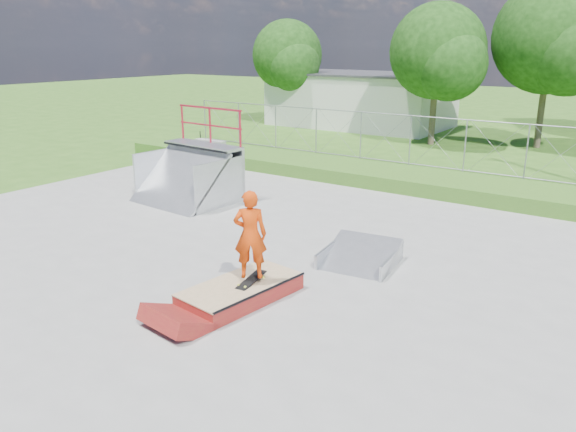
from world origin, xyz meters
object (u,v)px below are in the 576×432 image
at_px(grind_box, 241,292).
at_px(quarter_pipe, 184,157).
at_px(skater, 250,238).
at_px(flat_bank_ramp, 360,256).

distance_m(grind_box, quarter_pipe, 7.50).
height_order(grind_box, quarter_pipe, quarter_pipe).
relative_size(quarter_pipe, skater, 1.66).
xyz_separation_m(grind_box, flat_bank_ramp, (1.04, 2.89, 0.05)).
relative_size(grind_box, quarter_pipe, 0.89).
bearing_deg(flat_bank_ramp, skater, -115.76).
relative_size(grind_box, skater, 1.48).
bearing_deg(grind_box, skater, 55.38).
distance_m(quarter_pipe, skater, 7.42).
bearing_deg(flat_bank_ramp, grind_box, -117.29).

